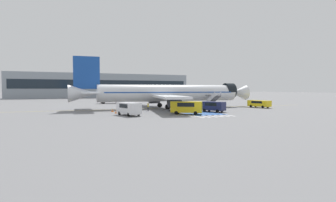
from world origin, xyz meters
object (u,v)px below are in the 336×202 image
(service_van_0, at_px, (186,107))
(service_van_2, at_px, (213,106))
(fuel_tanker, at_px, (115,98))
(terminal_building, at_px, (105,86))
(service_van_3, at_px, (259,103))
(ground_crew_0, at_px, (148,106))
(baggage_cart, at_px, (130,111))
(airliner, at_px, (167,93))
(ground_crew_1, at_px, (179,104))
(ground_crew_3, at_px, (192,105))
(boarding_stairs_forward, at_px, (214,104))
(traffic_cone_0, at_px, (116,112))
(ground_crew_2, at_px, (118,106))
(traffic_cone_1, at_px, (112,110))
(service_van_1, at_px, (129,108))

(service_van_0, height_order, service_van_2, service_van_0)
(fuel_tanker, distance_m, terminal_building, 60.95)
(service_van_3, height_order, ground_crew_0, service_van_3)
(service_van_2, distance_m, baggage_cart, 16.46)
(airliner, relative_size, service_van_0, 7.90)
(service_van_0, height_order, terminal_building, terminal_building)
(airliner, xyz_separation_m, ground_crew_1, (1.25, -3.83, -2.51))
(baggage_cart, bearing_deg, fuel_tanker, -89.48)
(ground_crew_3, bearing_deg, boarding_stairs_forward, -115.69)
(ground_crew_3, bearing_deg, service_van_0, 104.96)
(baggage_cart, height_order, ground_crew_3, ground_crew_3)
(service_van_0, xyz_separation_m, terminal_building, (2.70, 101.40, 4.97))
(traffic_cone_0, xyz_separation_m, terminal_building, (14.00, 94.68, 6.05))
(fuel_tanker, bearing_deg, ground_crew_1, -164.13)
(fuel_tanker, bearing_deg, boarding_stairs_forward, -151.54)
(service_van_0, height_order, ground_crew_3, service_van_0)
(ground_crew_0, bearing_deg, service_van_2, -112.74)
(service_van_0, relative_size, ground_crew_0, 3.27)
(boarding_stairs_forward, bearing_deg, traffic_cone_0, -167.83)
(boarding_stairs_forward, distance_m, ground_crew_2, 22.40)
(traffic_cone_1, bearing_deg, service_van_0, -42.28)
(service_van_1, xyz_separation_m, service_van_2, (17.28, 0.36, -0.10))
(boarding_stairs_forward, height_order, service_van_2, boarding_stairs_forward)
(service_van_1, bearing_deg, ground_crew_0, -143.40)
(ground_crew_0, bearing_deg, boarding_stairs_forward, -77.88)
(traffic_cone_0, relative_size, terminal_building, 0.01)
(service_van_2, xyz_separation_m, ground_crew_0, (-11.14, 7.34, -0.25))
(airliner, relative_size, ground_crew_3, 24.12)
(fuel_tanker, bearing_deg, airliner, -164.48)
(service_van_2, bearing_deg, fuel_tanker, 79.25)
(service_van_0, bearing_deg, traffic_cone_1, 83.78)
(service_van_0, relative_size, terminal_building, 0.06)
(ground_crew_2, bearing_deg, service_van_2, 107.05)
(boarding_stairs_forward, distance_m, service_van_3, 11.82)
(ground_crew_0, bearing_deg, ground_crew_2, 84.96)
(airliner, distance_m, traffic_cone_0, 16.74)
(ground_crew_0, distance_m, ground_crew_2, 6.21)
(ground_crew_2, xyz_separation_m, traffic_cone_0, (-1.30, -4.53, -0.79))
(ground_crew_2, height_order, terminal_building, terminal_building)
(service_van_3, relative_size, ground_crew_3, 3.17)
(service_van_1, height_order, terminal_building, terminal_building)
(traffic_cone_1, bearing_deg, ground_crew_1, 4.28)
(ground_crew_1, xyz_separation_m, terminal_building, (-1.27, 89.98, 5.27))
(boarding_stairs_forward, height_order, traffic_cone_0, boarding_stairs_forward)
(baggage_cart, distance_m, traffic_cone_0, 2.86)
(service_van_2, relative_size, traffic_cone_1, 8.59)
(ground_crew_1, bearing_deg, traffic_cone_1, 73.60)
(service_van_0, relative_size, ground_crew_3, 3.05)
(boarding_stairs_forward, distance_m, terminal_building, 92.06)
(ground_crew_0, bearing_deg, traffic_cone_1, 95.18)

